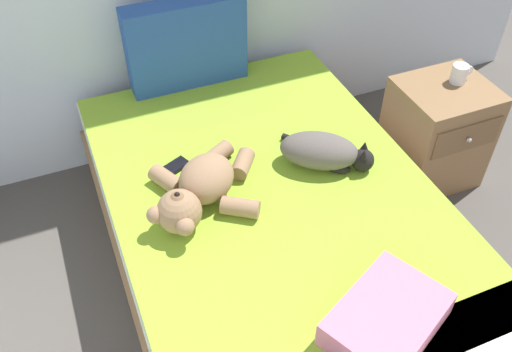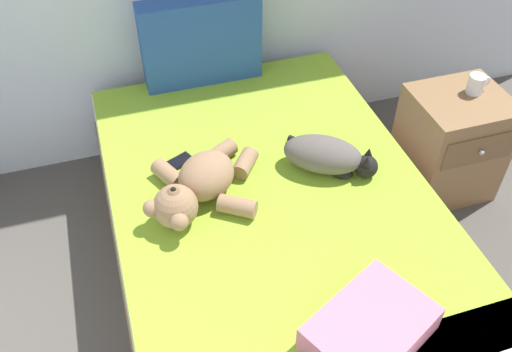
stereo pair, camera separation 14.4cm
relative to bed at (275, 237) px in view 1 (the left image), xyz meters
The scene contains 8 objects.
bed is the anchor object (origin of this frame).
patterned_cushion 1.06m from the bed, 94.53° to the left, with size 0.60×0.14×0.45m.
cat 0.44m from the bed, 22.37° to the left, with size 0.40×0.39×0.15m.
teddy_bear 0.46m from the bed, 163.20° to the left, with size 0.54×0.50×0.19m.
cell_phone 0.54m from the bed, 136.09° to the left, with size 0.16×0.13×0.01m.
throw_pillow 0.76m from the bed, 82.90° to the right, with size 0.40×0.28×0.11m, color #D1728C.
nightstand 1.11m from the bed, 15.59° to the left, with size 0.45×0.44×0.58m.
mug 1.24m from the bed, 16.07° to the left, with size 0.12×0.08×0.09m.
Camera 1 is at (0.84, 1.84, 2.15)m, focal length 38.85 mm.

